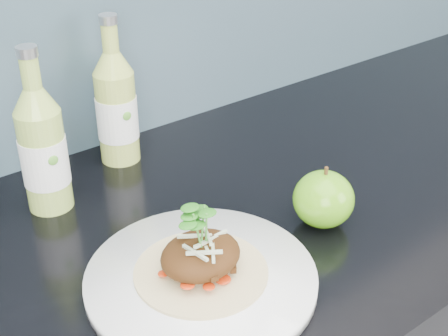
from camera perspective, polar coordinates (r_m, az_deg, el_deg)
The scene contains 5 objects.
dinner_plate at distance 0.73m, azimuth -2.11°, elevation -10.05°, with size 0.27×0.27×0.02m.
pork_taco at distance 0.71m, azimuth -2.16°, elevation -7.80°, with size 0.16×0.16×0.10m.
green_apple at distance 0.82m, azimuth 9.09°, elevation -2.82°, with size 0.09×0.09×0.09m.
cider_bottle_left at distance 0.86m, azimuth -16.22°, elevation 1.60°, with size 0.07×0.07×0.23m.
cider_bottle_right at distance 0.96m, azimuth -9.81°, elevation 5.45°, with size 0.07×0.07×0.23m.
Camera 1 is at (-0.36, 1.14, 1.38)m, focal length 50.00 mm.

